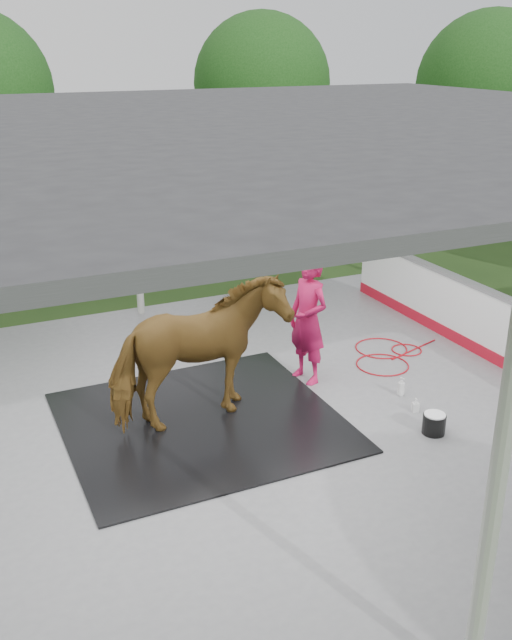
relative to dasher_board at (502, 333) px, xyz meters
name	(u,v)px	position (x,y,z in m)	size (l,w,h in m)	color
ground	(238,426)	(-4.60, 0.00, -0.59)	(100.00, 100.00, 0.00)	#1E3814
concrete_slab	(238,424)	(-4.60, 0.00, -0.57)	(12.00, 10.00, 0.05)	slate
pavilion_structure	(235,130)	(-4.60, 0.00, 3.37)	(12.60, 10.60, 4.05)	beige
dasher_board	(502,333)	(0.00, 0.00, 0.00)	(0.16, 8.00, 1.15)	#AE0E20
tree_belt	(229,135)	(-4.30, 0.90, 3.20)	(28.00, 28.00, 5.80)	#382314
rubber_mat	(201,421)	(-5.05, 0.22, -0.53)	(3.65, 3.42, 0.03)	black
horse	(199,354)	(-5.05, 0.22, 0.49)	(1.08, 2.37, 2.00)	brown
handler	(308,320)	(-3.10, 0.80, 0.45)	(0.72, 0.47, 1.98)	#BC144B
wash_bucket	(434,423)	(-2.34, -1.35, -0.40)	(0.31, 0.31, 0.29)	black
soap_bottle_a	(401,386)	(-2.09, -0.26, -0.40)	(0.11, 0.11, 0.29)	silver
soap_bottle_b	(416,405)	(-2.20, -0.76, -0.44)	(0.09, 0.10, 0.21)	#338CD8
hose_coil	(386,355)	(-1.47, 1.03, -0.53)	(1.85, 1.44, 0.02)	#A20B14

